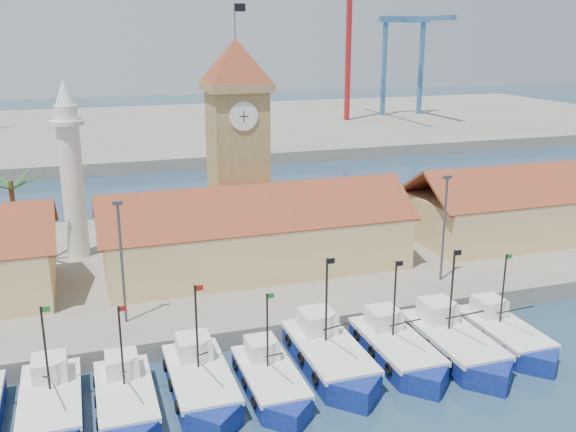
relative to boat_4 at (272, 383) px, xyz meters
name	(u,v)px	position (x,y,z in m)	size (l,w,h in m)	color
ground	(343,397)	(4.05, -1.87, -0.70)	(400.00, 400.00, 0.00)	#1B2D48
quay	(245,260)	(4.05, 22.13, 0.05)	(140.00, 32.00, 1.50)	gray
terminal	(146,130)	(4.05, 108.13, 0.30)	(240.00, 80.00, 2.00)	gray
boat_1	(51,408)	(-12.98, 1.27, 0.04)	(3.45, 9.46, 7.16)	navy
boat_2	(126,402)	(-8.78, 0.59, 0.01)	(3.32, 9.10, 6.88)	navy
boat_3	(202,386)	(-4.22, 0.94, 0.07)	(3.60, 9.87, 7.47)	navy
boat_4	(272,383)	(0.00, 0.00, 0.00)	(3.25, 8.91, 6.74)	navy
boat_5	(331,359)	(4.57, 1.47, 0.13)	(3.87, 10.59, 8.01)	navy
boat_6	(398,352)	(9.35, 1.04, 0.07)	(3.58, 9.81, 7.42)	navy
boat_7	(455,346)	(13.46, 0.46, 0.12)	(3.83, 10.49, 7.93)	navy
boat_8	(506,337)	(17.79, 0.69, 0.04)	(3.42, 9.36, 7.08)	navy
hall_center	(256,240)	(4.05, 18.13, 3.29)	(27.04, 10.13, 7.61)	#E5C47E
hall_right	(553,210)	(36.05, 18.13, 3.29)	(31.20, 10.13, 7.61)	#E5C47E
clock_tower	(237,140)	(4.05, 24.13, 11.26)	(5.80, 5.80, 22.70)	#A28D53
minaret	(71,170)	(-10.95, 26.13, 9.03)	(3.00, 3.00, 16.30)	silver
palm_tree	(15,217)	(-15.95, 24.13, 5.55)	(5.60, 5.03, 8.39)	brown
lamp_posts	(290,239)	(4.55, 10.13, 5.78)	(80.70, 0.25, 9.03)	#3F3F44
crane_red_right	(352,3)	(49.45, 101.53, 27.07)	(1.00, 34.79, 46.13)	#AB1A1C
gantry	(411,39)	(66.05, 104.78, 19.34)	(13.00, 22.00, 23.20)	#33689C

